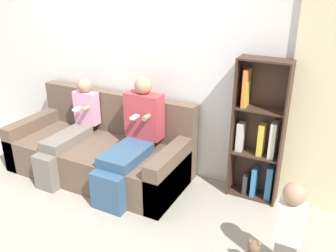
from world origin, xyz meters
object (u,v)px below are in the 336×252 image
object	(u,v)px
toddler_standing	(290,225)
bookshelf	(259,136)
adult_seated	(133,137)
couch	(101,151)
child_seated	(71,130)

from	to	relation	value
toddler_standing	bookshelf	distance (m)	1.10
adult_seated	couch	bearing A→B (deg)	170.73
adult_seated	child_seated	distance (m)	0.83
adult_seated	bookshelf	distance (m)	1.30
couch	toddler_standing	xyz separation A→B (m)	(2.23, -0.58, 0.17)
child_seated	bookshelf	size ratio (longest dim) A/B	0.73
couch	bookshelf	xyz separation A→B (m)	(1.73, 0.36, 0.42)
child_seated	bookshelf	distance (m)	2.11
adult_seated	bookshelf	xyz separation A→B (m)	(1.22, 0.45, 0.09)
child_seated	toddler_standing	distance (m)	2.59
toddler_standing	bookshelf	xyz separation A→B (m)	(-0.49, 0.95, 0.25)
adult_seated	child_seated	world-z (taller)	adult_seated
toddler_standing	child_seated	bearing A→B (deg)	169.81
toddler_standing	couch	bearing A→B (deg)	165.36
toddler_standing	bookshelf	size ratio (longest dim) A/B	0.55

